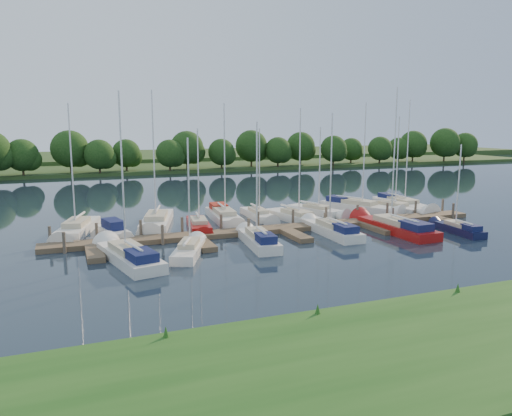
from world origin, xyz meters
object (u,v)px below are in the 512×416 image
object	(u,v)px
motorboat	(114,232)
sailboat_n_5	(259,216)
dock	(285,230)
sailboat_s_2	(258,241)
sailboat_n_0	(77,231)

from	to	relation	value
motorboat	sailboat_n_5	xyz separation A→B (m)	(14.27, 2.91, -0.09)
dock	sailboat_s_2	distance (m)	5.23
dock	sailboat_n_5	bearing A→B (deg)	88.18
sailboat_n_0	motorboat	xyz separation A→B (m)	(2.91, -2.09, 0.08)
sailboat_n_0	sailboat_n_5	bearing A→B (deg)	-160.53
sailboat_n_0	dock	bearing A→B (deg)	177.32
sailboat_s_2	sailboat_n_0	bearing A→B (deg)	150.13
dock	motorboat	world-z (taller)	motorboat
motorboat	sailboat_n_5	world-z (taller)	sailboat_n_5
motorboat	sailboat_s_2	world-z (taller)	sailboat_s_2
dock	sailboat_n_5	xyz separation A→B (m)	(0.22, 6.80, 0.07)
sailboat_n_5	sailboat_s_2	size ratio (longest dim) A/B	0.93
sailboat_n_5	motorboat	bearing A→B (deg)	13.34
sailboat_n_5	sailboat_s_2	bearing A→B (deg)	70.12
sailboat_n_5	sailboat_s_2	distance (m)	11.09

